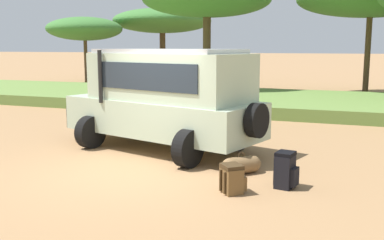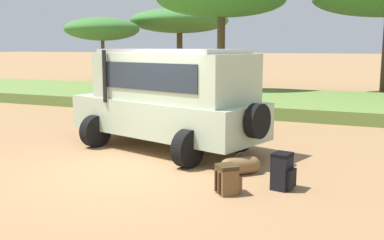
{
  "view_description": "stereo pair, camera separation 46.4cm",
  "coord_description": "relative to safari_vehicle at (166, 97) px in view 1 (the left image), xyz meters",
  "views": [
    {
      "loc": [
        4.25,
        -7.75,
        2.5
      ],
      "look_at": [
        1.03,
        0.79,
        1.0
      ],
      "focal_mm": 42.0,
      "sensor_mm": 36.0,
      "label": 1
    },
    {
      "loc": [
        4.68,
        -7.58,
        2.5
      ],
      "look_at": [
        1.03,
        0.79,
        1.0
      ],
      "focal_mm": 42.0,
      "sensor_mm": 36.0,
      "label": 2
    }
  ],
  "objects": [
    {
      "name": "backpack_beside_front_wheel",
      "position": [
        3.21,
        -1.99,
        -0.98
      ],
      "size": [
        0.44,
        0.42,
        0.65
      ],
      "color": "black",
      "rests_on": "ground_plane"
    },
    {
      "name": "backpack_cluster_center",
      "position": [
        2.4,
        -2.61,
        -1.05
      ],
      "size": [
        0.5,
        0.5,
        0.51
      ],
      "color": "brown",
      "rests_on": "ground_plane"
    },
    {
      "name": "grass_bank",
      "position": [
        0.13,
        8.76,
        -1.07
      ],
      "size": [
        120.0,
        7.0,
        0.44
      ],
      "color": "olive",
      "rests_on": "ground_plane"
    },
    {
      "name": "acacia_tree_far_left",
      "position": [
        -13.19,
        16.34,
        2.36
      ],
      "size": [
        4.99,
        5.22,
        4.45
      ],
      "color": "brown",
      "rests_on": "ground_plane"
    },
    {
      "name": "acacia_tree_centre_back",
      "position": [
        -3.27,
        12.64,
        3.56
      ],
      "size": [
        6.57,
        7.18,
        5.77
      ],
      "color": "brown",
      "rests_on": "ground_plane"
    },
    {
      "name": "safari_vehicle",
      "position": [
        0.0,
        0.0,
        0.0
      ],
      "size": [
        5.47,
        3.55,
        2.44
      ],
      "color": "#B2C6A8",
      "rests_on": "ground_plane"
    },
    {
      "name": "acacia_tree_left_mid",
      "position": [
        -9.86,
        21.6,
        3.08
      ],
      "size": [
        7.35,
        7.61,
        5.31
      ],
      "color": "brown",
      "rests_on": "ground_plane"
    },
    {
      "name": "ground_plane",
      "position": [
        0.13,
        -2.07,
        -1.29
      ],
      "size": [
        320.0,
        320.0,
        0.0
      ],
      "primitive_type": "plane",
      "color": "#9E754C"
    },
    {
      "name": "duffel_bag_low_black_case",
      "position": [
        2.25,
        -1.4,
        -1.12
      ],
      "size": [
        0.7,
        0.72,
        0.45
      ],
      "color": "brown",
      "rests_on": "ground_plane"
    }
  ]
}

